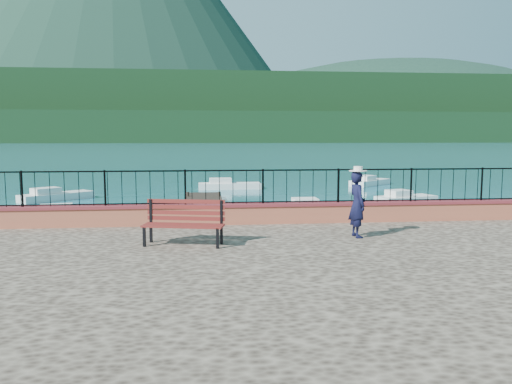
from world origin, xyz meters
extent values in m
plane|color=#19596B|center=(0.00, 0.00, 0.00)|extent=(2000.00, 2000.00, 0.00)
cube|color=#A8573C|center=(0.00, 3.70, 1.49)|extent=(28.00, 0.46, 0.58)
cube|color=black|center=(0.00, 3.70, 2.25)|extent=(27.00, 0.05, 0.95)
cube|color=#2D231C|center=(-2.00, 12.00, 0.15)|extent=(2.00, 16.00, 0.30)
cube|color=black|center=(0.00, 300.00, 9.00)|extent=(900.00, 60.00, 18.00)
cube|color=black|center=(0.00, 360.00, 22.00)|extent=(900.00, 120.00, 44.00)
ellipsoid|color=#142D23|center=(220.00, 560.00, 0.00)|extent=(448.00, 384.00, 180.00)
cube|color=black|center=(-2.46, 0.98, 1.43)|extent=(1.93, 0.96, 0.46)
cube|color=maroon|center=(-2.40, 1.26, 1.94)|extent=(1.82, 0.49, 0.56)
imported|color=black|center=(1.79, 1.51, 2.02)|extent=(0.45, 0.63, 1.64)
cylinder|color=white|center=(1.79, 1.51, 2.90)|extent=(0.44, 0.44, 0.12)
cube|color=silver|center=(-7.76, 11.71, 0.40)|extent=(3.96, 2.11, 0.80)
cube|color=white|center=(3.28, 12.70, 0.40)|extent=(3.32, 1.31, 0.80)
cube|color=silver|center=(9.11, 15.91, 0.40)|extent=(3.59, 2.22, 0.80)
cube|color=silver|center=(-10.50, 19.42, 0.40)|extent=(3.93, 3.71, 0.80)
cube|color=silver|center=(-0.17, 24.64, 0.40)|extent=(4.38, 1.44, 0.80)
cube|color=white|center=(10.58, 26.22, 0.40)|extent=(3.77, 3.44, 0.80)
camera|label=1|loc=(-1.97, -10.36, 3.69)|focal=35.00mm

